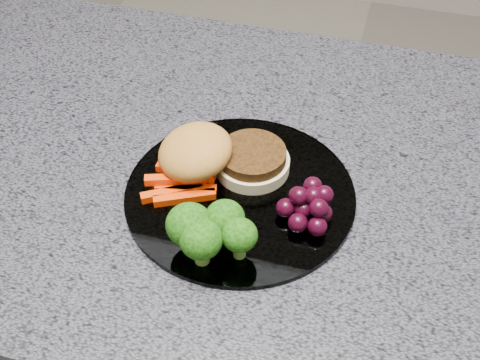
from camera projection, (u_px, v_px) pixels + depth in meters
The scene contains 6 objects.
countertop at pixel (260, 182), 0.80m from camera, with size 1.20×0.60×0.04m, color #51515C.
plate at pixel (240, 194), 0.75m from camera, with size 0.26×0.26×0.01m, color white.
burger at pixel (216, 158), 0.76m from camera, with size 0.18×0.14×0.05m.
carrot_sticks at pixel (181, 185), 0.75m from camera, with size 0.08×0.06×0.02m.
broccoli at pixel (209, 230), 0.67m from camera, with size 0.09×0.08×0.06m.
grape_bunch at pixel (309, 205), 0.71m from camera, with size 0.06×0.06×0.04m.
Camera 1 is at (0.12, -0.55, 1.45)m, focal length 50.00 mm.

